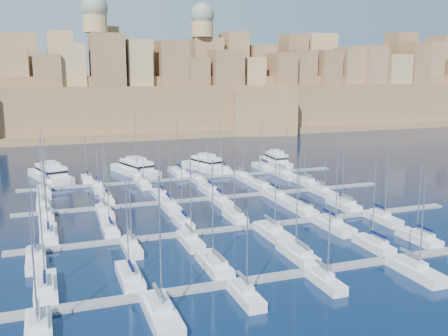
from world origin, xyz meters
name	(u,v)px	position (x,y,z in m)	size (l,w,h in m)	color
ground	(231,210)	(0.00, 0.00, 0.00)	(600.00, 600.00, 0.00)	black
pontoon_near	(316,271)	(0.00, -34.00, 0.20)	(84.00, 2.00, 0.40)	slate
pontoon_mid_near	(254,226)	(0.00, -12.00, 0.20)	(84.00, 2.00, 0.40)	slate
pontoon_mid_far	(215,198)	(0.00, 10.00, 0.20)	(84.00, 2.00, 0.40)	slate
pontoon_far	(188,178)	(0.00, 32.00, 0.20)	(84.00, 2.00, 0.40)	slate
sailboat_0	(46,288)	(-35.80, -28.39, 0.75)	(2.84, 9.45, 13.97)	silver
sailboat_1	(130,277)	(-25.18, -28.50, 0.74)	(2.77, 9.24, 13.89)	silver
sailboat_2	(214,264)	(-13.19, -28.31, 0.77)	(2.89, 9.62, 16.08)	silver
sailboat_3	(297,254)	(-0.01, -28.45, 0.75)	(2.80, 9.33, 14.06)	silver
sailboat_4	(374,244)	(13.30, -28.93, 0.74)	(2.50, 8.35, 14.23)	silver
sailboat_5	(419,238)	(22.31, -28.76, 0.73)	(2.61, 8.71, 13.09)	silver
sailboat_6	(39,331)	(-36.57, -39.49, 0.75)	(2.76, 9.21, 14.28)	silver
sailboat_7	(161,313)	(-23.58, -40.07, 0.78)	(3.12, 10.39, 17.00)	silver
sailboat_8	(245,295)	(-12.72, -38.79, 0.71)	(2.33, 7.77, 11.78)	silver
sailboat_9	(325,281)	(-1.29, -38.54, 0.70)	(2.18, 7.28, 10.90)	silver
sailboat_10	(416,270)	(12.25, -39.71, 0.75)	(2.90, 9.67, 14.60)	silver
sailboat_12	(49,235)	(-35.11, -6.37, 0.76)	(2.85, 9.49, 15.39)	silver
sailboat_13	(110,230)	(-25.07, -6.92, 0.72)	(2.51, 8.38, 12.34)	silver
sailboat_14	(183,222)	(-12.03, -7.08, 0.74)	(2.41, 8.05, 14.04)	silver
sailboat_15	(235,217)	(-1.81, -7.06, 0.72)	(2.43, 8.09, 11.88)	silver
sailboat_16	(301,209)	(12.58, -6.19, 0.75)	(2.96, 9.85, 14.55)	silver
sailboat_17	(344,204)	(22.51, -6.35, 0.75)	(2.86, 9.54, 14.93)	silver
sailboat_18	(36,259)	(-37.03, -17.49, 0.74)	(2.77, 9.22, 13.55)	silver
sailboat_19	(131,247)	(-23.06, -16.92, 0.72)	(2.41, 8.05, 12.09)	silver
sailboat_20	(190,240)	(-13.52, -17.19, 0.74)	(2.58, 8.60, 14.07)	silver
sailboat_21	(273,232)	(0.88, -18.07, 0.76)	(3.12, 10.39, 13.80)	silver
sailboat_22	(333,225)	(12.73, -18.02, 0.76)	(3.09, 10.28, 14.86)	silver
sailboat_23	(383,218)	(23.88, -17.25, 0.75)	(2.62, 8.73, 14.74)	silver
sailboat_24	(43,204)	(-35.91, 15.30, 0.75)	(2.65, 8.83, 14.61)	silver
sailboat_25	(106,199)	(-23.04, 15.09, 0.72)	(2.52, 8.40, 12.47)	silver
sailboat_26	(160,194)	(-11.25, 15.11, 0.73)	(2.53, 8.43, 12.94)	silver
sailboat_27	(209,190)	(0.39, 15.53, 0.75)	(2.79, 9.29, 14.50)	silver
sailboat_28	(260,186)	(13.38, 15.52, 0.75)	(2.78, 9.28, 14.61)	silver
sailboat_29	(305,182)	(25.68, 15.59, 0.76)	(2.83, 9.42, 15.49)	silver
sailboat_30	(47,217)	(-35.35, 4.55, 0.75)	(2.74, 9.13, 15.03)	silver
sailboat_31	(105,212)	(-24.66, 4.43, 0.74)	(2.81, 9.38, 13.65)	silver
sailboat_32	(170,206)	(-11.59, 4.42, 0.74)	(2.82, 9.40, 12.79)	silver
sailboat_33	(221,201)	(-0.39, 4.66, 0.74)	(2.67, 8.91, 13.39)	silver
sailboat_34	(278,197)	(12.63, 4.21, 0.76)	(2.95, 9.83, 14.95)	silver
sailboat_35	(323,192)	(24.42, 4.87, 0.72)	(2.54, 8.48, 12.23)	silver
sailboat_36	(47,182)	(-34.93, 37.25, 0.73)	(2.61, 8.71, 12.27)	silver
sailboat_37	(87,179)	(-25.21, 37.18, 0.72)	(2.58, 8.58, 11.90)	silver
sailboat_38	(137,175)	(-12.33, 38.08, 0.79)	(3.12, 10.40, 17.85)	silver
sailboat_39	(178,172)	(-1.00, 38.32, 0.77)	(3.27, 10.90, 15.36)	silver
sailboat_40	(221,169)	(11.45, 38.02, 0.76)	(3.08, 10.28, 14.82)	silver
sailboat_41	(263,167)	(23.99, 37.71, 0.76)	(2.90, 9.65, 15.64)	silver
sailboat_42	(44,192)	(-35.64, 26.21, 0.76)	(2.95, 9.83, 15.41)	silver
sailboat_43	(98,187)	(-23.57, 27.02, 0.74)	(2.45, 8.17, 13.92)	silver
sailboat_44	(143,184)	(-12.75, 26.98, 0.71)	(2.48, 8.26, 11.20)	silver
sailboat_45	(198,180)	(1.27, 27.14, 0.71)	(2.38, 7.92, 11.24)	silver
sailboat_46	(243,177)	(13.35, 26.72, 0.73)	(2.63, 8.78, 12.43)	silver
sailboat_47	(284,174)	(25.09, 25.99, 0.76)	(3.08, 10.27, 14.34)	silver
motor_yacht_a	(51,174)	(-33.94, 42.74, 1.73)	(11.38, 20.04, 5.25)	silver
motor_yacht_b	(136,168)	(-11.86, 42.76, 1.73)	(11.25, 20.08, 5.25)	silver
motor_yacht_c	(206,165)	(7.96, 41.62, 1.73)	(10.15, 17.60, 5.25)	silver
motor_yacht_d	(276,161)	(29.74, 40.87, 1.73)	(5.36, 15.54, 5.25)	silver
fortified_city	(118,99)	(-0.19, 155.26, 14.74)	(460.00, 108.95, 59.52)	brown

